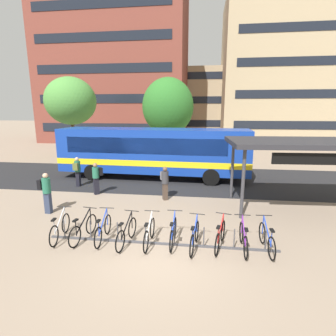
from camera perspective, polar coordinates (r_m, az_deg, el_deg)
The scene contains 24 objects.
ground at distance 8.43m, azimuth -2.02°, elevation -18.59°, with size 200.00×200.00×0.00m, color gray.
bus_lane_asphalt at distance 17.08m, azimuth 3.12°, elevation -2.32°, with size 80.00×7.20×0.01m, color #232326.
city_bus at distance 16.95m, azimuth -2.98°, elevation 3.68°, with size 12.11×3.02×3.20m.
bike_rack at distance 9.02m, azimuth -1.78°, elevation -15.70°, with size 7.63×0.11×0.70m.
parked_bicycle_silver_0 at distance 9.95m, azimuth -22.36°, elevation -12.01°, with size 0.52×1.72×0.99m.
parked_bicycle_black_1 at distance 9.62m, azimuth -17.87°, elevation -12.52°, with size 0.52×1.72×0.99m.
parked_bicycle_blue_2 at distance 9.40m, azimuth -13.89°, elevation -12.87°, with size 0.52×1.72×0.99m.
parked_bicycle_black_3 at distance 9.01m, azimuth -8.97°, elevation -13.79°, with size 0.52×1.72×0.99m.
parked_bicycle_white_4 at distance 8.91m, azimuth -4.08°, elevation -13.97°, with size 0.52×1.72×0.99m.
parked_bicycle_blue_5 at distance 8.92m, azimuth 1.12°, elevation -13.91°, with size 0.52×1.72×0.99m.
parked_bicycle_blue_6 at distance 8.70m, azimuth 5.77°, elevation -14.71°, with size 0.52×1.72×0.99m.
parked_bicycle_red_7 at distance 8.87m, azimuth 11.24°, elevation -14.34°, with size 0.60×1.69×0.99m.
parked_bicycle_purple_8 at distance 8.90m, azimuth 16.04°, elevation -14.49°, with size 0.52×1.72×0.99m.
parked_bicycle_blue_9 at distance 9.08m, azimuth 20.62°, elevation -14.26°, with size 0.52×1.72×0.99m.
transit_shelter at distance 12.70m, azimuth 27.55°, elevation 4.50°, with size 6.51×3.74×3.09m.
commuter_olive_pack_0 at distance 16.01m, azimuth -19.06°, elevation -0.36°, with size 0.36×0.54×1.72m.
commuter_grey_pack_1 at distance 12.91m, azimuth -0.69°, elevation -2.79°, with size 0.52×0.60×1.66m.
commuter_black_pack_2 at distance 14.22m, azimuth -15.24°, elevation -1.75°, with size 0.60×0.57×1.68m.
commuter_black_pack_3 at distance 12.32m, azimuth -24.92°, elevation -4.39°, with size 0.54×0.37×1.78m.
street_tree_0 at distance 26.09m, azimuth -20.35°, elevation 13.43°, with size 4.54×4.54×7.29m.
street_tree_1 at distance 25.00m, azimuth -0.02°, elevation 13.17°, with size 4.74×4.74×7.30m.
building_left_wing at distance 41.36m, azimuth -10.86°, elevation 21.20°, with size 19.57×12.29×21.63m.
building_right_wing at distance 45.62m, azimuth 26.72°, elevation 18.31°, with size 22.34×11.73×20.06m.
building_centre_block at distance 49.53m, azimuth 3.82°, elevation 13.83°, with size 17.34×11.03×11.20m.
Camera 1 is at (1.21, -7.12, 4.34)m, focal length 28.11 mm.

